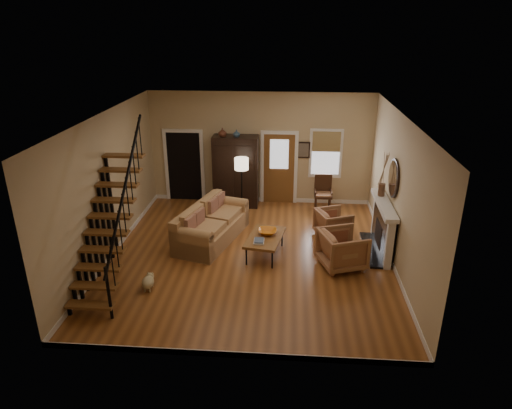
# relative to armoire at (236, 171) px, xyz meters

# --- Properties ---
(room) EXTENTS (7.00, 7.33, 3.30)m
(room) POSITION_rel_armoire_xyz_m (0.29, -1.39, 0.46)
(room) COLOR brown
(room) RESTS_ON ground
(staircase) EXTENTS (0.94, 2.80, 3.20)m
(staircase) POSITION_rel_armoire_xyz_m (-2.08, -4.45, 0.55)
(staircase) COLOR brown
(staircase) RESTS_ON ground
(fireplace) EXTENTS (0.33, 1.95, 2.30)m
(fireplace) POSITION_rel_armoire_xyz_m (3.83, -2.65, -0.31)
(fireplace) COLOR black
(fireplace) RESTS_ON ground
(armoire) EXTENTS (1.30, 0.60, 2.10)m
(armoire) POSITION_rel_armoire_xyz_m (0.00, 0.00, 0.00)
(armoire) COLOR black
(armoire) RESTS_ON ground
(vase_a) EXTENTS (0.24, 0.24, 0.25)m
(vase_a) POSITION_rel_armoire_xyz_m (-0.35, -0.10, 1.17)
(vase_a) COLOR #4C2619
(vase_a) RESTS_ON armoire
(vase_b) EXTENTS (0.20, 0.20, 0.21)m
(vase_b) POSITION_rel_armoire_xyz_m (0.05, -0.10, 1.16)
(vase_b) COLOR #334C60
(vase_b) RESTS_ON armoire
(sofa) EXTENTS (1.67, 2.58, 0.89)m
(sofa) POSITION_rel_armoire_xyz_m (-0.33, -2.38, -0.61)
(sofa) COLOR #AB7E4D
(sofa) RESTS_ON ground
(coffee_table) EXTENTS (0.96, 1.39, 0.49)m
(coffee_table) POSITION_rel_armoire_xyz_m (1.04, -3.08, -0.80)
(coffee_table) COLOR brown
(coffee_table) RESTS_ON ground
(bowl) EXTENTS (0.44, 0.44, 0.11)m
(bowl) POSITION_rel_armoire_xyz_m (1.09, -2.93, -0.51)
(bowl) COLOR orange
(bowl) RESTS_ON coffee_table
(books) EXTENTS (0.23, 0.32, 0.06)m
(books) POSITION_rel_armoire_xyz_m (0.92, -3.38, -0.53)
(books) COLOR beige
(books) RESTS_ON coffee_table
(armchair_left) EXTENTS (1.19, 1.18, 0.86)m
(armchair_left) POSITION_rel_armoire_xyz_m (2.78, -3.48, -0.62)
(armchair_left) COLOR brown
(armchair_left) RESTS_ON ground
(armchair_right) EXTENTS (1.02, 1.01, 0.72)m
(armchair_right) POSITION_rel_armoire_xyz_m (2.71, -1.95, -0.69)
(armchair_right) COLOR brown
(armchair_right) RESTS_ON ground
(floor_lamp) EXTENTS (0.44, 0.44, 1.68)m
(floor_lamp) POSITION_rel_armoire_xyz_m (0.25, -0.76, -0.21)
(floor_lamp) COLOR black
(floor_lamp) RESTS_ON ground
(side_chair) EXTENTS (0.54, 0.54, 1.02)m
(side_chair) POSITION_rel_armoire_xyz_m (2.55, -0.20, -0.54)
(side_chair) COLOR #392012
(side_chair) RESTS_ON ground
(dog) EXTENTS (0.25, 0.42, 0.30)m
(dog) POSITION_rel_armoire_xyz_m (-1.28, -4.74, -0.90)
(dog) COLOR #C7B988
(dog) RESTS_ON ground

